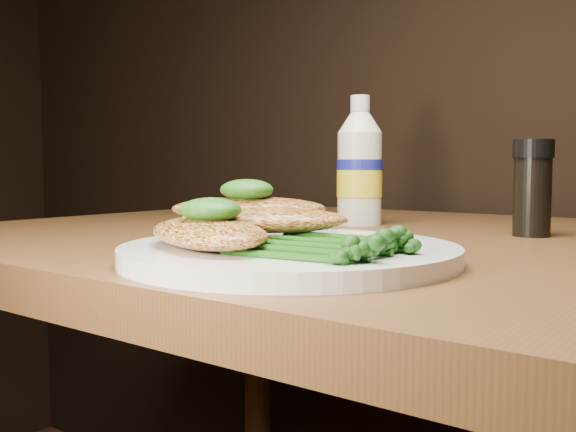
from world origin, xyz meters
The scene contains 9 objects.
plate centered at (-0.01, 0.80, 0.76)m, with size 0.29×0.29×0.01m, color white.
chicken_front centered at (-0.05, 0.75, 0.78)m, with size 0.15×0.08×0.02m, color #E29647.
chicken_mid centered at (-0.04, 0.80, 0.79)m, with size 0.15×0.07×0.02m, color #E29647.
chicken_back centered at (-0.07, 0.82, 0.79)m, with size 0.14×0.07×0.02m, color #E29647.
pesto_front centered at (-0.05, 0.74, 0.80)m, with size 0.05×0.05×0.02m, color black.
pesto_back centered at (-0.07, 0.81, 0.81)m, with size 0.05×0.05×0.02m, color black.
broccolini_bundle centered at (0.04, 0.77, 0.78)m, with size 0.14×0.11×0.02m, color #1C5512, non-canonical shape.
mayo_bottle centered at (-0.15, 1.14, 0.84)m, with size 0.06×0.06×0.18m, color white, non-canonical shape.
pepper_grinder centered at (0.09, 1.14, 0.81)m, with size 0.05×0.05×0.11m, color black, non-canonical shape.
Camera 1 is at (0.32, 0.37, 0.83)m, focal length 40.09 mm.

